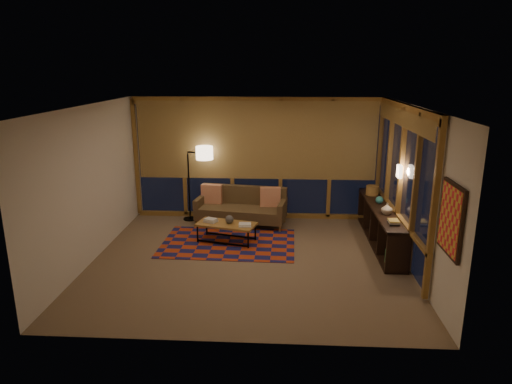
# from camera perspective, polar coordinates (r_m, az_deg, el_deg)

# --- Properties ---
(floor) EXTENTS (5.50, 5.00, 0.01)m
(floor) POSITION_cam_1_polar(r_m,az_deg,el_deg) (8.18, -0.94, -8.54)
(floor) COLOR #8D7256
(floor) RESTS_ON ground
(ceiling) EXTENTS (5.50, 5.00, 0.01)m
(ceiling) POSITION_cam_1_polar(r_m,az_deg,el_deg) (7.50, -1.03, 10.68)
(ceiling) COLOR white
(ceiling) RESTS_ON walls
(walls) EXTENTS (5.51, 5.01, 2.70)m
(walls) POSITION_cam_1_polar(r_m,az_deg,el_deg) (7.73, -0.98, 0.65)
(walls) COLOR silver
(walls) RESTS_ON floor
(window_wall_back) EXTENTS (5.30, 0.16, 2.60)m
(window_wall_back) POSITION_cam_1_polar(r_m,az_deg,el_deg) (10.09, 0.05, 4.15)
(window_wall_back) COLOR olive
(window_wall_back) RESTS_ON walls
(window_wall_right) EXTENTS (0.16, 3.70, 2.60)m
(window_wall_right) POSITION_cam_1_polar(r_m,az_deg,el_deg) (8.56, 17.54, 1.38)
(window_wall_right) COLOR olive
(window_wall_right) RESTS_ON walls
(wall_art) EXTENTS (0.06, 0.74, 0.94)m
(wall_art) POSITION_cam_1_polar(r_m,az_deg,el_deg) (6.28, 23.14, -3.15)
(wall_art) COLOR red
(wall_art) RESTS_ON walls
(wall_sconce) EXTENTS (0.12, 0.18, 0.22)m
(wall_sconce) POSITION_cam_1_polar(r_m,az_deg,el_deg) (8.36, 17.49, 2.47)
(wall_sconce) COLOR #FFE2B9
(wall_sconce) RESTS_ON walls
(sofa) EXTENTS (2.00, 1.05, 0.78)m
(sofa) POSITION_cam_1_polar(r_m,az_deg,el_deg) (9.87, -1.90, -1.88)
(sofa) COLOR #483929
(sofa) RESTS_ON floor
(pillow_left) EXTENTS (0.46, 0.20, 0.45)m
(pillow_left) POSITION_cam_1_polar(r_m,az_deg,el_deg) (10.13, -5.55, -0.16)
(pillow_left) COLOR #D04417
(pillow_left) RESTS_ON sofa
(pillow_right) EXTENTS (0.45, 0.16, 0.44)m
(pillow_right) POSITION_cam_1_polar(r_m,az_deg,el_deg) (9.86, 1.81, -0.56)
(pillow_right) COLOR #D04417
(pillow_right) RESTS_ON sofa
(area_rug) EXTENTS (2.59, 1.76, 0.01)m
(area_rug) POSITION_cam_1_polar(r_m,az_deg,el_deg) (8.94, -3.47, -6.38)
(area_rug) COLOR #AF3714
(area_rug) RESTS_ON floor
(coffee_table) EXTENTS (1.23, 0.79, 0.38)m
(coffee_table) POSITION_cam_1_polar(r_m,az_deg,el_deg) (8.96, -3.69, -5.07)
(coffee_table) COLOR olive
(coffee_table) RESTS_ON floor
(book_stack_a) EXTENTS (0.29, 0.26, 0.07)m
(book_stack_a) POSITION_cam_1_polar(r_m,az_deg,el_deg) (8.99, -5.70, -3.55)
(book_stack_a) COLOR silver
(book_stack_a) RESTS_ON coffee_table
(book_stack_b) EXTENTS (0.28, 0.23, 0.05)m
(book_stack_b) POSITION_cam_1_polar(r_m,az_deg,el_deg) (8.72, -1.39, -4.12)
(book_stack_b) COLOR silver
(book_stack_b) RESTS_ON coffee_table
(ceramic_pot) EXTENTS (0.21, 0.21, 0.16)m
(ceramic_pot) POSITION_cam_1_polar(r_m,az_deg,el_deg) (8.88, -3.34, -3.41)
(ceramic_pot) COLOR black
(ceramic_pot) RESTS_ON coffee_table
(floor_lamp) EXTENTS (0.62, 0.47, 1.69)m
(floor_lamp) POSITION_cam_1_polar(r_m,az_deg,el_deg) (10.16, -8.40, 1.12)
(floor_lamp) COLOR black
(floor_lamp) RESTS_ON floor
(bookshelf) EXTENTS (0.40, 2.87, 0.72)m
(bookshelf) POSITION_cam_1_polar(r_m,az_deg,el_deg) (9.16, 15.30, -4.02)
(bookshelf) COLOR black
(bookshelf) RESTS_ON floor
(basket) EXTENTS (0.28, 0.28, 0.19)m
(basket) POSITION_cam_1_polar(r_m,az_deg,el_deg) (9.87, 14.33, 0.21)
(basket) COLOR #AD753C
(basket) RESTS_ON bookshelf
(teal_bowl) EXTENTS (0.19, 0.19, 0.15)m
(teal_bowl) POSITION_cam_1_polar(r_m,az_deg,el_deg) (9.27, 15.17, -0.97)
(teal_bowl) COLOR teal
(teal_bowl) RESTS_ON bookshelf
(vase) EXTENTS (0.20, 0.20, 0.21)m
(vase) POSITION_cam_1_polar(r_m,az_deg,el_deg) (8.64, 16.05, -2.00)
(vase) COLOR beige
(vase) RESTS_ON bookshelf
(shelf_book_stack) EXTENTS (0.23, 0.27, 0.07)m
(shelf_book_stack) POSITION_cam_1_polar(r_m,az_deg,el_deg) (8.16, 16.82, -3.62)
(shelf_book_stack) COLOR silver
(shelf_book_stack) RESTS_ON bookshelf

